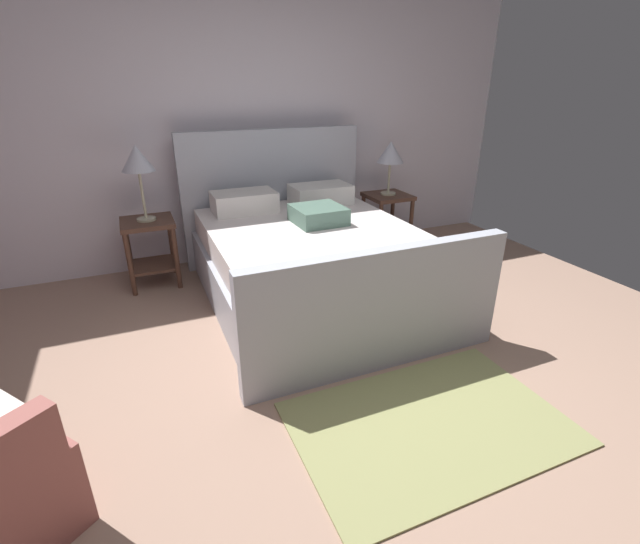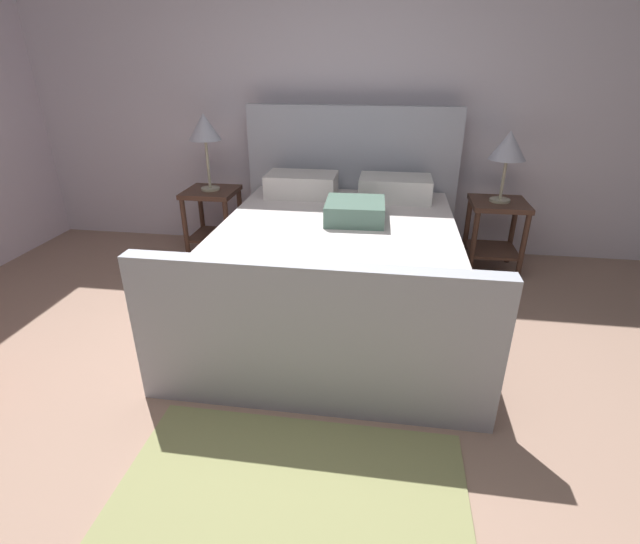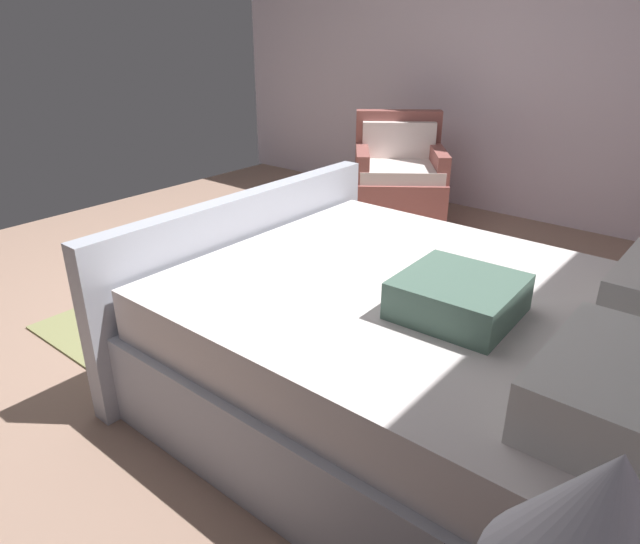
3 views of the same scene
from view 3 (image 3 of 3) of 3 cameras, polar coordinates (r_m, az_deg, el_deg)
ground_plane at (r=3.38m, az=-8.54°, el=-4.44°), size 5.68×5.22×0.02m
wall_side_left at (r=5.35m, az=15.67°, el=21.29°), size 0.12×5.34×2.81m
bed at (r=2.35m, az=12.13°, el=-8.18°), size 1.79×2.24×1.30m
table_lamp_right at (r=0.82m, az=26.67°, el=-22.64°), size 0.28×0.28×0.55m
armchair at (r=4.84m, az=7.91°, el=8.98°), size 1.02×1.01×0.90m
area_rug at (r=3.52m, az=-13.64°, el=-3.42°), size 1.46×0.97×0.01m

